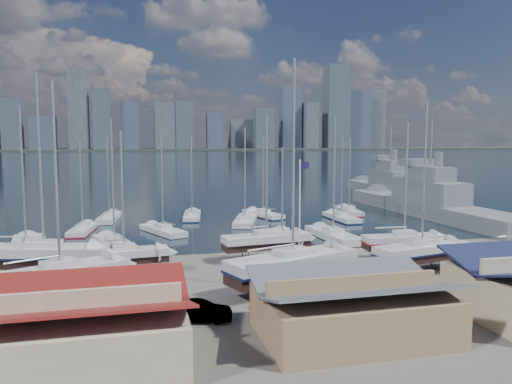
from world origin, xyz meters
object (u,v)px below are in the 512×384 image
object	(u,v)px
sailboat_cradle_0	(44,255)
flagpole	(300,209)
naval_ship_east	(429,206)
naval_ship_west	(389,188)
car_a	(271,307)

from	to	relation	value
sailboat_cradle_0	flagpole	distance (m)	24.30
naval_ship_east	naval_ship_west	world-z (taller)	naval_ship_east
naval_ship_east	flagpole	distance (m)	45.31
car_a	flagpole	xyz separation A→B (m)	(5.82, 10.41, 5.62)
sailboat_cradle_0	naval_ship_east	size ratio (longest dim) A/B	0.43
sailboat_cradle_0	car_a	xyz separation A→B (m)	(17.79, -14.48, -1.56)
naval_ship_east	car_a	world-z (taller)	naval_ship_east
flagpole	sailboat_cradle_0	bearing A→B (deg)	170.20
car_a	flagpole	distance (m)	13.18
naval_ship_west	naval_ship_east	bearing A→B (deg)	166.36
naval_ship_east	car_a	bearing A→B (deg)	134.23
sailboat_cradle_0	naval_ship_east	bearing A→B (deg)	37.82
naval_ship_west	car_a	distance (m)	86.01
car_a	naval_ship_east	bearing A→B (deg)	43.49
sailboat_cradle_0	naval_ship_east	xyz separation A→B (m)	(57.17, 26.02, -0.56)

